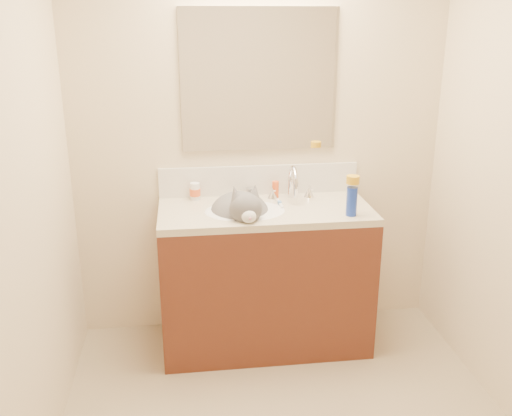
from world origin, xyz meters
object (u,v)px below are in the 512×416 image
object	(u,v)px
vanity_cabinet	(265,280)
faucet	(292,185)
pill_bottle	(195,191)
silver_jar	(250,193)
amber_bottle	(275,189)
cat	(241,213)
basin	(245,222)
spray_can	(352,201)

from	to	relation	value
vanity_cabinet	faucet	world-z (taller)	faucet
faucet	pill_bottle	size ratio (longest dim) A/B	2.74
silver_jar	amber_bottle	distance (m)	0.15
pill_bottle	amber_bottle	size ratio (longest dim) A/B	1.03
pill_bottle	amber_bottle	world-z (taller)	pill_bottle
silver_jar	amber_bottle	world-z (taller)	amber_bottle
cat	pill_bottle	size ratio (longest dim) A/B	4.74
silver_jar	basin	bearing A→B (deg)	-103.86
cat	spray_can	xyz separation A→B (m)	(0.59, -0.15, 0.09)
pill_bottle	faucet	bearing A→B (deg)	-6.96
vanity_cabinet	basin	world-z (taller)	basin
cat	amber_bottle	size ratio (longest dim) A/B	4.88
pill_bottle	spray_can	distance (m)	0.92
pill_bottle	amber_bottle	distance (m)	0.48
vanity_cabinet	amber_bottle	xyz separation A→B (m)	(0.09, 0.19, 0.50)
faucet	amber_bottle	distance (m)	0.11
cat	silver_jar	bearing A→B (deg)	65.57
faucet	spray_can	distance (m)	0.41
vanity_cabinet	amber_bottle	size ratio (longest dim) A/B	12.08
silver_jar	spray_can	world-z (taller)	spray_can
spray_can	vanity_cabinet	bearing A→B (deg)	158.01
cat	basin	bearing A→B (deg)	-15.68
cat	pill_bottle	world-z (taller)	cat
cat	amber_bottle	xyz separation A→B (m)	(0.23, 0.22, 0.06)
vanity_cabinet	pill_bottle	size ratio (longest dim) A/B	11.75
vanity_cabinet	basin	xyz separation A→B (m)	(-0.12, -0.03, 0.38)
amber_bottle	cat	bearing A→B (deg)	-136.51
faucet	cat	size ratio (longest dim) A/B	0.58
basin	faucet	size ratio (longest dim) A/B	1.61
pill_bottle	silver_jar	distance (m)	0.33
silver_jar	spray_can	bearing A→B (deg)	-37.40
basin	spray_can	size ratio (longest dim) A/B	2.82
amber_bottle	silver_jar	bearing A→B (deg)	173.32
cat	amber_bottle	world-z (taller)	cat
basin	amber_bottle	world-z (taller)	amber_bottle
faucet	basin	bearing A→B (deg)	-150.88
faucet	silver_jar	xyz separation A→B (m)	(-0.24, 0.07, -0.06)
pill_bottle	cat	bearing A→B (deg)	-43.21
faucet	spray_can	size ratio (longest dim) A/B	1.75
vanity_cabinet	cat	distance (m)	0.46
spray_can	pill_bottle	bearing A→B (deg)	155.13
pill_bottle	spray_can	world-z (taller)	spray_can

